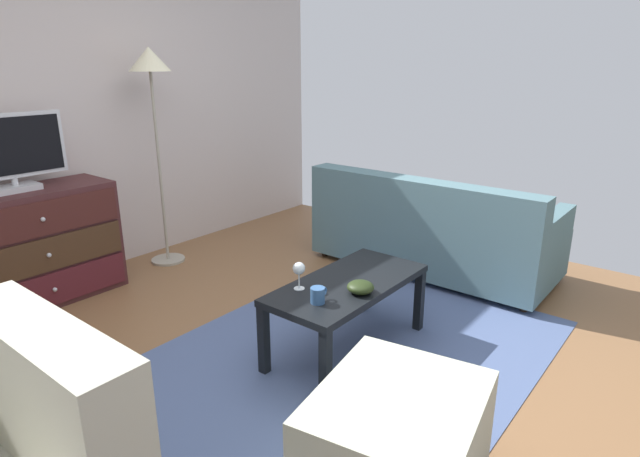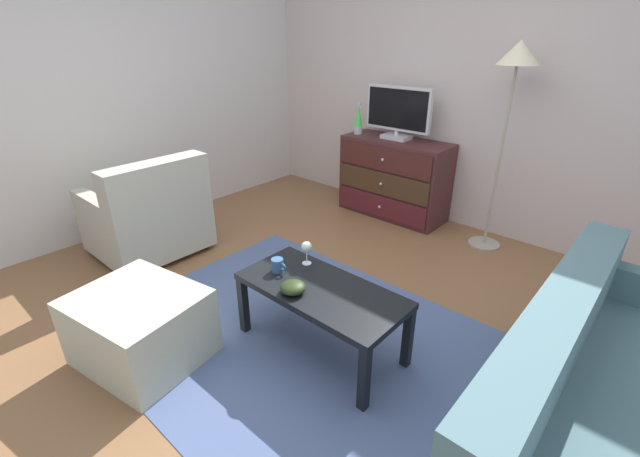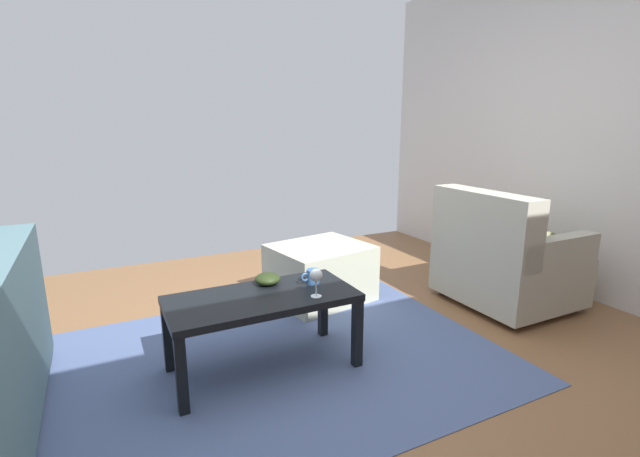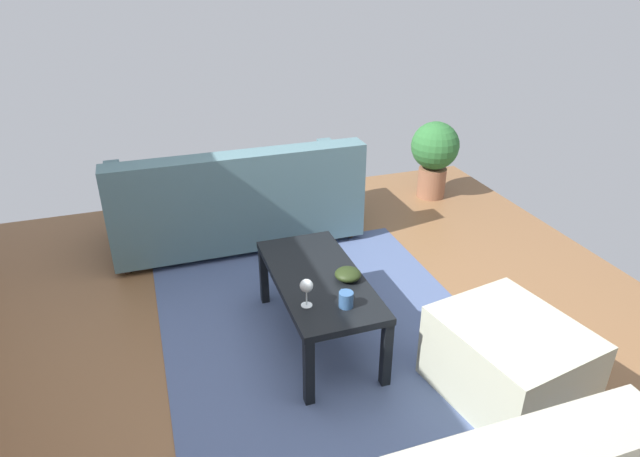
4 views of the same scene
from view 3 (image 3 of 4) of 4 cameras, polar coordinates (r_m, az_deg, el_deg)
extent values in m
cube|color=brown|center=(2.67, 0.28, -17.82)|extent=(5.29, 5.00, 0.05)
cube|color=silver|center=(3.99, 33.43, 11.04)|extent=(0.12, 5.00, 2.69)
cube|color=#4A5B85|center=(2.74, -5.59, -16.26)|extent=(2.60, 1.90, 0.01)
cube|color=black|center=(2.59, 4.76, -13.18)|extent=(0.05, 0.05, 0.40)
cube|color=black|center=(2.30, -17.25, -17.49)|extent=(0.05, 0.05, 0.40)
cube|color=black|center=(2.93, 0.37, -9.89)|extent=(0.05, 0.05, 0.40)
cube|color=black|center=(2.67, -18.85, -13.04)|extent=(0.05, 0.05, 0.40)
cube|color=black|center=(2.49, -7.38, -8.86)|extent=(1.02, 0.49, 0.04)
cylinder|color=silver|center=(2.44, -0.45, -8.66)|extent=(0.06, 0.06, 0.00)
cylinder|color=silver|center=(2.42, -0.45, -7.63)|extent=(0.01, 0.01, 0.09)
sphere|color=silver|center=(2.40, -0.45, -6.00)|extent=(0.07, 0.07, 0.07)
cylinder|color=#345B8E|center=(2.62, -0.91, -6.14)|extent=(0.08, 0.08, 0.09)
torus|color=#345B8E|center=(2.60, -1.91, -6.22)|extent=(0.05, 0.01, 0.05)
ellipsoid|color=#222F14|center=(2.62, -6.68, -6.39)|extent=(0.15, 0.15, 0.07)
cylinder|color=#332319|center=(3.17, -32.34, -13.69)|extent=(0.05, 0.05, 0.05)
cylinder|color=#332319|center=(3.83, 29.67, -8.81)|extent=(0.05, 0.05, 0.05)
cylinder|color=#332319|center=(4.22, 21.88, -6.03)|extent=(0.05, 0.05, 0.05)
cylinder|color=#332319|center=(3.34, 23.40, -11.27)|extent=(0.05, 0.05, 0.05)
cylinder|color=#332319|center=(3.78, 15.33, -7.75)|extent=(0.05, 0.05, 0.05)
cube|color=#ADAB99|center=(3.71, 22.82, -5.44)|extent=(0.80, 0.85, 0.35)
cube|color=#ADAB99|center=(3.38, 20.13, 0.39)|extent=(0.20, 0.85, 0.48)
cube|color=#ADAB99|center=(3.42, 27.86, -2.66)|extent=(0.76, 0.12, 0.20)
cube|color=#ADAB99|center=(3.87, 19.11, -0.10)|extent=(0.76, 0.12, 0.20)
cylinder|color=tan|center=(3.86, 24.93, -0.94)|extent=(0.16, 0.40, 0.16)
cube|color=#B4B89F|center=(3.50, 0.02, -5.63)|extent=(0.79, 0.71, 0.43)
camera|label=1|loc=(4.82, 12.22, 16.43)|focal=29.19mm
camera|label=2|loc=(3.82, -38.03, 17.39)|focal=23.57mm
camera|label=4|loc=(3.57, 43.32, 21.49)|focal=30.49mm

